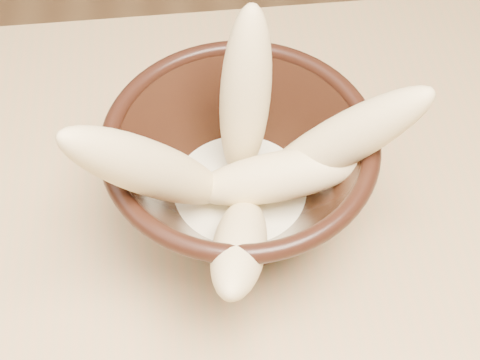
# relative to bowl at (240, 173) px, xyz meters

# --- Properties ---
(bowl) EXTENTS (0.21, 0.21, 0.11)m
(bowl) POSITION_rel_bowl_xyz_m (0.00, 0.00, 0.00)
(bowl) COLOR black
(bowl) RESTS_ON table
(milk_puddle) EXTENTS (0.12, 0.12, 0.02)m
(milk_puddle) POSITION_rel_bowl_xyz_m (0.00, -0.00, -0.03)
(milk_puddle) COLOR #FBF4CA
(milk_puddle) RESTS_ON bowl
(banana_upright) EXTENTS (0.06, 0.08, 0.16)m
(banana_upright) POSITION_rel_bowl_xyz_m (0.01, 0.03, 0.05)
(banana_upright) COLOR #E4CB87
(banana_upright) RESTS_ON bowl
(banana_left) EXTENTS (0.14, 0.10, 0.17)m
(banana_left) POSITION_rel_bowl_xyz_m (-0.06, -0.03, 0.05)
(banana_left) COLOR #E4CB87
(banana_left) RESTS_ON bowl
(banana_right) EXTENTS (0.14, 0.07, 0.15)m
(banana_right) POSITION_rel_bowl_xyz_m (0.07, -0.01, 0.04)
(banana_right) COLOR #E4CB87
(banana_right) RESTS_ON bowl
(banana_across) EXTENTS (0.14, 0.05, 0.07)m
(banana_across) POSITION_rel_bowl_xyz_m (0.03, -0.02, 0.02)
(banana_across) COLOR #E4CB87
(banana_across) RESTS_ON bowl
(banana_front) EXTENTS (0.07, 0.14, 0.11)m
(banana_front) POSITION_rel_bowl_xyz_m (-0.01, -0.07, 0.01)
(banana_front) COLOR #E4CB87
(banana_front) RESTS_ON bowl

